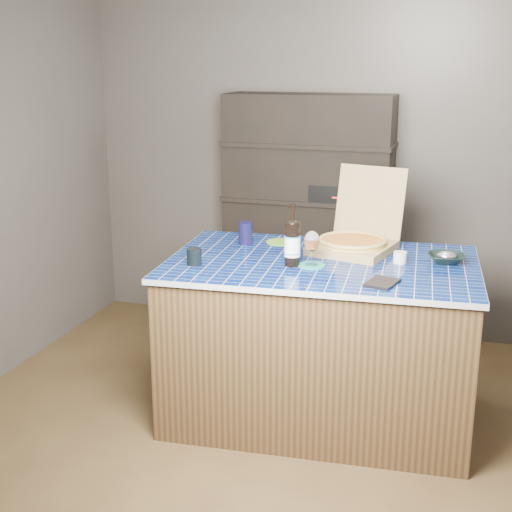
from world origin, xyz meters
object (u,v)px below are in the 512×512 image
(dvd_case, at_px, (382,283))
(wine_glass, at_px, (312,242))
(mead_bottle, at_px, (292,242))
(kitchen_island, at_px, (320,339))
(pizza_box, at_px, (354,240))
(bowl, at_px, (446,258))

(dvd_case, bearing_deg, wine_glass, 167.00)
(mead_bottle, xyz_separation_m, wine_glass, (0.10, 0.02, 0.00))
(kitchen_island, bearing_deg, wine_glass, -111.87)
(wine_glass, bearing_deg, kitchen_island, 72.20)
(mead_bottle, bearing_deg, pizza_box, 55.98)
(dvd_case, bearing_deg, bowl, 73.79)
(kitchen_island, bearing_deg, pizza_box, 59.75)
(pizza_box, distance_m, bowl, 0.54)
(wine_glass, bearing_deg, mead_bottle, -168.38)
(pizza_box, bearing_deg, dvd_case, -54.78)
(mead_bottle, bearing_deg, bowl, 21.00)
(dvd_case, height_order, bowl, bowl)
(wine_glass, bearing_deg, bowl, 22.30)
(kitchen_island, distance_m, bowl, 0.85)
(pizza_box, xyz_separation_m, dvd_case, (0.24, -0.59, -0.06))
(pizza_box, distance_m, wine_glass, 0.43)
(mead_bottle, xyz_separation_m, dvd_case, (0.52, -0.19, -0.13))
(pizza_box, relative_size, bowl, 3.02)
(kitchen_island, distance_m, wine_glass, 0.62)
(mead_bottle, bearing_deg, wine_glass, 11.62)
(kitchen_island, distance_m, pizza_box, 0.62)
(pizza_box, bearing_deg, kitchen_island, -103.27)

